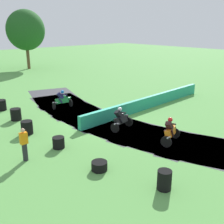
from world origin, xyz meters
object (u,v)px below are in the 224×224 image
at_px(tire_stack_extra_b, 164,180).
at_px(tire_stack_mid_a, 16,114).
at_px(motorcycle_trailing_orange, 171,131).
at_px(motorcycle_chase_black, 121,119).
at_px(motorcycle_lead_green, 63,100).
at_px(tire_stack_mid_b, 27,127).
at_px(tire_stack_far, 59,143).
at_px(tire_stack_near, 1,105).
at_px(tire_stack_extra_a, 99,166).
at_px(track_marshal, 24,145).

bearing_deg(tire_stack_extra_b, tire_stack_mid_a, 94.29).
height_order(motorcycle_trailing_orange, tire_stack_mid_a, motorcycle_trailing_orange).
bearing_deg(motorcycle_chase_black, tire_stack_mid_a, 125.37).
height_order(motorcycle_lead_green, motorcycle_trailing_orange, motorcycle_trailing_orange).
xyz_separation_m(tire_stack_mid_b, tire_stack_far, (0.36, -2.91, -0.10)).
xyz_separation_m(motorcycle_chase_black, tire_stack_far, (-4.38, 0.17, -0.34)).
bearing_deg(motorcycle_chase_black, motorcycle_trailing_orange, -79.80).
relative_size(motorcycle_trailing_orange, tire_stack_near, 2.10).
relative_size(tire_stack_mid_a, tire_stack_extra_b, 1.00).
bearing_deg(tire_stack_mid_b, tire_stack_extra_b, -80.91).
height_order(motorcycle_lead_green, tire_stack_mid_b, motorcycle_lead_green).
bearing_deg(tire_stack_near, tire_stack_extra_a, -90.88).
bearing_deg(tire_stack_mid_a, tire_stack_near, 87.63).
bearing_deg(tire_stack_far, tire_stack_extra_a, -87.70).
height_order(tire_stack_far, tire_stack_extra_b, tire_stack_extra_b).
distance_m(tire_stack_extra_a, tire_stack_extra_b, 2.99).
height_order(tire_stack_extra_a, track_marshal, track_marshal).
bearing_deg(motorcycle_chase_black, tire_stack_mid_b, 146.97).
bearing_deg(tire_stack_extra_a, tire_stack_mid_b, 94.54).
relative_size(motorcycle_lead_green, track_marshal, 1.05).
bearing_deg(track_marshal, tire_stack_mid_a, 70.44).
relative_size(tire_stack_mid_b, tire_stack_extra_a, 1.12).
height_order(motorcycle_chase_black, tire_stack_far, motorcycle_chase_black).
xyz_separation_m(motorcycle_chase_black, tire_stack_extra_b, (-3.31, -5.86, -0.24)).
xyz_separation_m(tire_stack_mid_b, tire_stack_extra_a, (0.48, -6.11, -0.20)).
relative_size(tire_stack_near, tire_stack_mid_b, 1.00).
bearing_deg(tire_stack_mid_b, motorcycle_lead_green, 35.49).
distance_m(motorcycle_chase_black, tire_stack_extra_b, 6.73).
bearing_deg(tire_stack_near, tire_stack_extra_b, -87.02).
height_order(motorcycle_lead_green, tire_stack_extra_a, motorcycle_lead_green).
distance_m(motorcycle_lead_green, tire_stack_extra_b, 12.51).
height_order(tire_stack_far, track_marshal, track_marshal).
bearing_deg(motorcycle_trailing_orange, motorcycle_chase_black, 100.20).
xyz_separation_m(tire_stack_near, tire_stack_far, (-0.31, -8.63, -0.10)).
bearing_deg(tire_stack_far, track_marshal, -175.46).
height_order(motorcycle_lead_green, tire_stack_far, motorcycle_lead_green).
relative_size(motorcycle_chase_black, track_marshal, 1.02).
height_order(motorcycle_lead_green, motorcycle_chase_black, motorcycle_lead_green).
xyz_separation_m(motorcycle_lead_green, motorcycle_trailing_orange, (0.85, -9.53, 0.01)).
xyz_separation_m(tire_stack_near, tire_stack_mid_b, (-0.67, -5.72, 0.00)).
distance_m(tire_stack_mid_a, tire_stack_extra_a, 8.93).
height_order(tire_stack_mid_b, tire_stack_extra_b, same).
bearing_deg(motorcycle_lead_green, tire_stack_mid_b, -144.51).
bearing_deg(motorcycle_trailing_orange, tire_stack_extra_a, 177.17).
relative_size(motorcycle_chase_black, tire_stack_near, 2.09).
relative_size(motorcycle_lead_green, tire_stack_near, 2.14).
bearing_deg(motorcycle_lead_green, tire_stack_near, 146.41).
distance_m(tire_stack_mid_b, tire_stack_extra_b, 9.05).
xyz_separation_m(tire_stack_near, tire_stack_extra_b, (0.76, -14.66, 0.00)).
bearing_deg(tire_stack_extra_a, tire_stack_near, 89.12).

